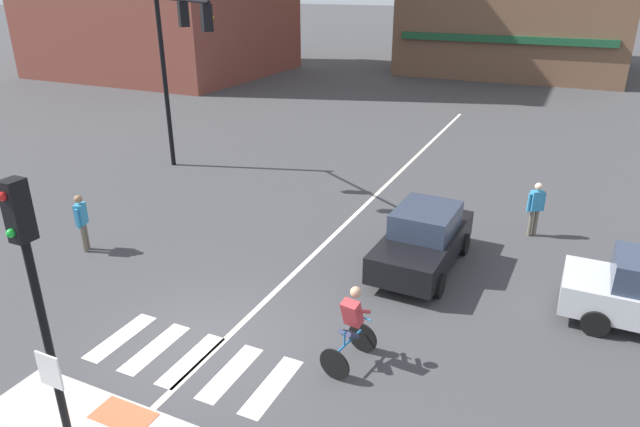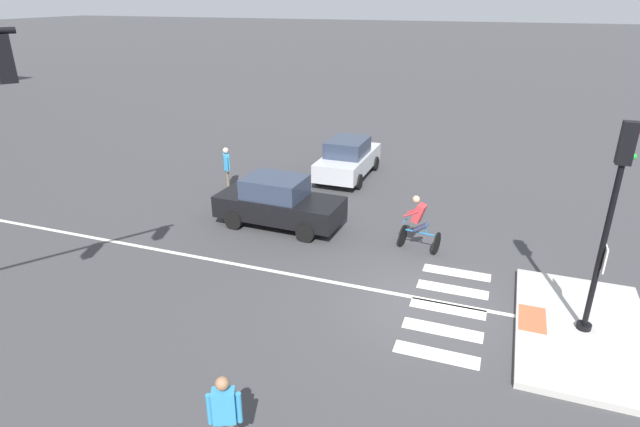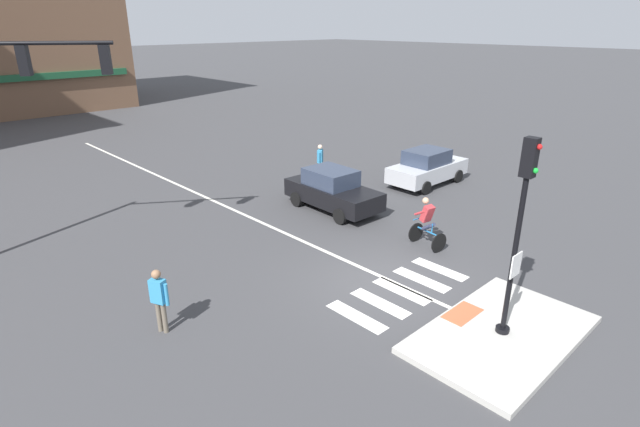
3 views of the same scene
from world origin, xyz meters
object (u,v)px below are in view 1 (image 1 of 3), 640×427
at_px(pedestrian_at_curb_left, 82,218).
at_px(cyclist, 351,326).
at_px(traffic_light_mast, 175,52).
at_px(car_black_eastbound_mid, 423,239).
at_px(pedestrian_waiting_far_side, 536,205).
at_px(signal_pole, 39,307).

bearing_deg(pedestrian_at_curb_left, cyclist, -9.84).
bearing_deg(traffic_light_mast, pedestrian_at_curb_left, -77.44).
bearing_deg(traffic_light_mast, car_black_eastbound_mid, -18.20).
distance_m(traffic_light_mast, pedestrian_waiting_far_side, 13.30).
bearing_deg(cyclist, car_black_eastbound_mid, 87.66).
distance_m(car_black_eastbound_mid, pedestrian_at_curb_left, 9.39).
distance_m(signal_pole, car_black_eastbound_mid, 9.65).
height_order(traffic_light_mast, pedestrian_waiting_far_side, traffic_light_mast).
height_order(car_black_eastbound_mid, pedestrian_at_curb_left, pedestrian_at_curb_left).
xyz_separation_m(traffic_light_mast, car_black_eastbound_mid, (10.31, -3.39, -3.87)).
xyz_separation_m(cyclist, pedestrian_at_curb_left, (-8.68, 1.51, 0.11)).
relative_size(signal_pole, pedestrian_at_curb_left, 2.80).
bearing_deg(traffic_light_mast, cyclist, -38.27).
bearing_deg(cyclist, traffic_light_mast, 141.73).
bearing_deg(pedestrian_waiting_far_side, cyclist, -108.59).
bearing_deg(pedestrian_at_curb_left, traffic_light_mast, 102.56).
distance_m(signal_pole, pedestrian_at_curb_left, 8.38).
distance_m(cyclist, pedestrian_at_curb_left, 8.81).
relative_size(signal_pole, cyclist, 2.78).
bearing_deg(pedestrian_waiting_far_side, pedestrian_at_curb_left, -150.60).
height_order(traffic_light_mast, car_black_eastbound_mid, traffic_light_mast).
relative_size(traffic_light_mast, cyclist, 4.00).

